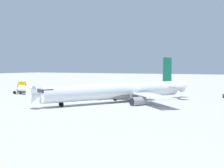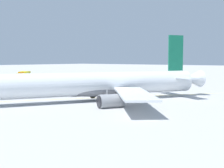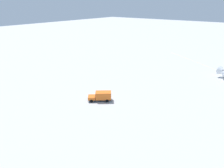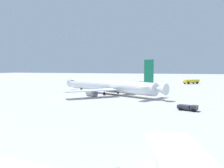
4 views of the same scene
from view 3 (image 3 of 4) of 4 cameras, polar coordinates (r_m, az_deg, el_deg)
The scene contains 1 object.
catering_truck_truck at distance 61.12m, azimuth -3.30°, elevation -3.68°, with size 6.73×7.43×3.10m.
Camera 3 is at (72.48, -11.73, 29.48)m, focal length 29.89 mm.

